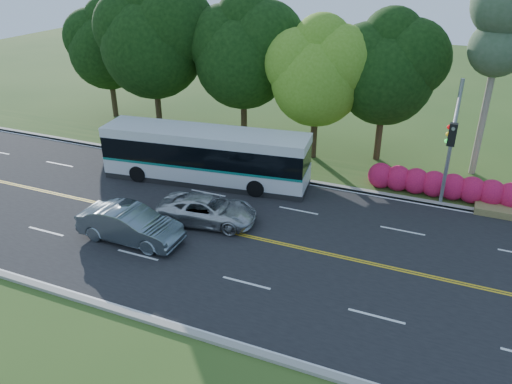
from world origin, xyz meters
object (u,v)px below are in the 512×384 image
at_px(suv, 207,210).
at_px(sedan, 130,225).
at_px(transit_bus, 205,156).
at_px(traffic_signal, 452,135).

bearing_deg(suv, sedan, 129.81).
xyz_separation_m(sedan, suv, (2.60, 2.99, -0.15)).
bearing_deg(sedan, transit_bus, -1.05).
xyz_separation_m(transit_bus, suv, (2.46, -4.46, -0.89)).
xyz_separation_m(traffic_signal, suv, (-10.93, -4.90, -3.94)).
height_order(transit_bus, suv, transit_bus).
height_order(traffic_signal, suv, traffic_signal).
distance_m(transit_bus, sedan, 7.49).
distance_m(traffic_signal, suv, 12.61).
xyz_separation_m(traffic_signal, transit_bus, (-13.39, -0.44, -3.06)).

